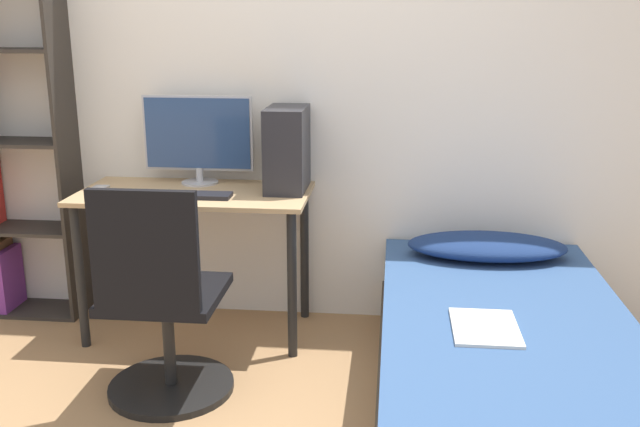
% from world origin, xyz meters
% --- Properties ---
extents(wall_back, '(8.00, 0.05, 2.50)m').
position_xyz_m(wall_back, '(0.00, 1.48, 1.25)').
color(wall_back, silver).
rests_on(wall_back, ground_plane).
extents(desk, '(1.11, 0.56, 0.73)m').
position_xyz_m(desk, '(-0.35, 1.17, 0.61)').
color(desk, tan).
rests_on(desk, ground_plane).
extents(office_chair, '(0.53, 0.53, 0.93)m').
position_xyz_m(office_chair, '(-0.31, 0.51, 0.36)').
color(office_chair, black).
rests_on(office_chair, ground_plane).
extents(bed, '(0.98, 2.04, 0.43)m').
position_xyz_m(bed, '(1.06, 0.43, 0.21)').
color(bed, '#4C3D2D').
rests_on(bed, ground_plane).
extents(pillow, '(0.75, 0.36, 0.11)m').
position_xyz_m(pillow, '(1.06, 1.19, 0.49)').
color(pillow, navy).
rests_on(pillow, bed).
extents(magazine, '(0.24, 0.32, 0.01)m').
position_xyz_m(magazine, '(0.96, 0.37, 0.44)').
color(magazine, silver).
rests_on(magazine, bed).
extents(monitor, '(0.55, 0.18, 0.44)m').
position_xyz_m(monitor, '(-0.36, 1.35, 0.96)').
color(monitor, '#B7B7BC').
rests_on(monitor, desk).
extents(keyboard, '(0.43, 0.11, 0.02)m').
position_xyz_m(keyboard, '(-0.35, 1.06, 0.74)').
color(keyboard, black).
rests_on(keyboard, desk).
extents(pc_tower, '(0.19, 0.34, 0.40)m').
position_xyz_m(pc_tower, '(0.10, 1.26, 0.93)').
color(pc_tower, '#232328').
rests_on(pc_tower, desk).
extents(phone, '(0.07, 0.14, 0.01)m').
position_xyz_m(phone, '(-0.82, 1.15, 0.73)').
color(phone, '#B7B7BC').
rests_on(phone, desk).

